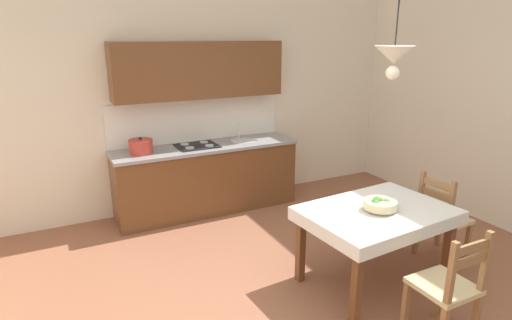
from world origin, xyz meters
The scene contains 8 objects.
ground_plane centered at (0.00, 0.00, -0.05)m, with size 6.71×6.13×0.10m, color #935B42.
wall_back centered at (0.00, 2.82, 2.07)m, with size 6.71×0.12×4.14m, color silver.
kitchen_cabinetry centered at (0.05, 2.49, 0.86)m, with size 2.40×0.63×2.20m.
dining_table centered at (0.84, 0.11, 0.62)m, with size 1.40×1.03×0.75m.
dining_chair_camera_side centered at (0.81, -0.74, 0.44)m, with size 0.42×0.42×0.93m.
dining_chair_window_side centered at (1.79, 0.15, 0.44)m, with size 0.44×0.44×0.93m.
fruit_bowl centered at (0.84, 0.07, 0.81)m, with size 0.30×0.30×0.12m.
pendant_lamp centered at (0.77, -0.01, 2.12)m, with size 0.32×0.32×0.80m.
Camera 1 is at (-1.75, -2.58, 2.29)m, focal length 29.71 mm.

